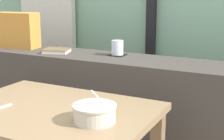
# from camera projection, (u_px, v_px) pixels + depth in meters

# --- Properties ---
(dark_console_ledge) EXTENTS (2.80, 0.38, 0.85)m
(dark_console_ledge) POSITION_uv_depth(u_px,v_px,m) (105.00, 117.00, 2.32)
(dark_console_ledge) COLOR #423D38
(dark_console_ledge) RESTS_ON ground
(breakfast_table) EXTENTS (0.96, 0.70, 0.71)m
(breakfast_table) POSITION_uv_depth(u_px,v_px,m) (53.00, 133.00, 1.65)
(breakfast_table) COLOR #826849
(breakfast_table) RESTS_ON ground
(coaster_square) EXTENTS (0.10, 0.10, 0.00)m
(coaster_square) POSITION_uv_depth(u_px,v_px,m) (117.00, 55.00, 2.24)
(coaster_square) COLOR black
(coaster_square) RESTS_ON dark_console_ledge
(juice_glass) EXTENTS (0.08, 0.08, 0.10)m
(juice_glass) POSITION_uv_depth(u_px,v_px,m) (117.00, 48.00, 2.23)
(juice_glass) COLOR white
(juice_glass) RESTS_ON coaster_square
(closed_book) EXTENTS (0.21, 0.19, 0.03)m
(closed_book) POSITION_uv_depth(u_px,v_px,m) (56.00, 51.00, 2.33)
(closed_book) COLOR brown
(closed_book) RESTS_ON dark_console_ledge
(throw_pillow) EXTENTS (0.33, 0.18, 0.26)m
(throw_pillow) POSITION_uv_depth(u_px,v_px,m) (17.00, 30.00, 2.52)
(throw_pillow) COLOR #D18938
(throw_pillow) RESTS_ON dark_console_ledge
(soup_bowl) EXTENTS (0.19, 0.19, 0.15)m
(soup_bowl) POSITION_uv_depth(u_px,v_px,m) (95.00, 113.00, 1.46)
(soup_bowl) COLOR beige
(soup_bowl) RESTS_ON breakfast_table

